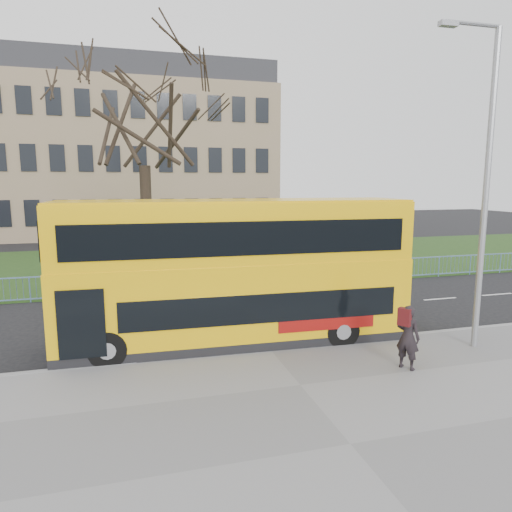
{
  "coord_description": "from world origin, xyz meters",
  "views": [
    {
      "loc": [
        -3.82,
        -13.89,
        4.97
      ],
      "look_at": [
        0.3,
        1.0,
        2.49
      ],
      "focal_mm": 32.0,
      "sensor_mm": 36.0,
      "label": 1
    }
  ],
  "objects": [
    {
      "name": "yellow_bus",
      "position": [
        -0.76,
        -0.51,
        2.37
      ],
      "size": [
        10.62,
        2.9,
        4.41
      ],
      "rotation": [
        0.0,
        0.0,
        -0.04
      ],
      "color": "yellow",
      "rests_on": "ground"
    },
    {
      "name": "guard_railing",
      "position": [
        0.0,
        6.6,
        0.55
      ],
      "size": [
        40.0,
        0.12,
        1.1
      ],
      "primitive_type": null,
      "color": "#668CB6",
      "rests_on": "ground"
    },
    {
      "name": "bare_tree",
      "position": [
        -3.0,
        10.0,
        6.93
      ],
      "size": [
        9.59,
        9.59,
        13.69
      ],
      "primitive_type": null,
      "color": "black",
      "rests_on": "grass_verge"
    },
    {
      "name": "pavement",
      "position": [
        0.0,
        -6.75,
        0.06
      ],
      "size": [
        80.0,
        10.5,
        0.12
      ],
      "primitive_type": "cube",
      "color": "slate",
      "rests_on": "ground"
    },
    {
      "name": "pedestrian",
      "position": [
        3.06,
        -3.93,
        0.98
      ],
      "size": [
        0.68,
        0.75,
        1.72
      ],
      "primitive_type": "imported",
      "rotation": [
        0.0,
        0.0,
        2.14
      ],
      "color": "black",
      "rests_on": "pavement"
    },
    {
      "name": "ground",
      "position": [
        0.0,
        0.0,
        0.0
      ],
      "size": [
        120.0,
        120.0,
        0.0
      ],
      "primitive_type": "plane",
      "color": "black",
      "rests_on": "ground"
    },
    {
      "name": "civic_building",
      "position": [
        -5.0,
        35.0,
        7.0
      ],
      "size": [
        30.0,
        15.0,
        14.0
      ],
      "primitive_type": "cube",
      "color": "#8D7A59",
      "rests_on": "ground"
    },
    {
      "name": "street_lamp",
      "position": [
        5.88,
        -3.0,
        5.1
      ],
      "size": [
        1.92,
        0.23,
        9.08
      ],
      "rotation": [
        0.0,
        0.0,
        -0.02
      ],
      "color": "gray",
      "rests_on": "pavement"
    },
    {
      "name": "kerb",
      "position": [
        0.0,
        -1.55,
        0.07
      ],
      "size": [
        80.0,
        0.2,
        0.14
      ],
      "primitive_type": "cube",
      "color": "gray",
      "rests_on": "ground"
    },
    {
      "name": "grass_verge",
      "position": [
        0.0,
        14.3,
        0.04
      ],
      "size": [
        80.0,
        15.4,
        0.08
      ],
      "primitive_type": "cube",
      "color": "#1C3B15",
      "rests_on": "ground"
    }
  ]
}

